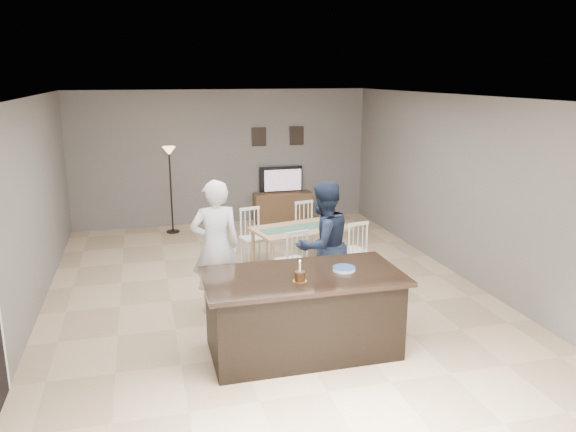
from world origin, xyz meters
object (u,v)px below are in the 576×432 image
object	(u,v)px
dining_table	(301,235)
floor_lamp	(170,166)
man	(323,245)
woman	(216,247)
television	(282,180)
kitchen_island	(303,313)
plate_stack	(344,269)
birthday_cake	(300,276)
tv_console	(283,207)

from	to	relation	value
dining_table	floor_lamp	distance (m)	3.34
man	floor_lamp	world-z (taller)	man
woman	floor_lamp	world-z (taller)	woman
television	man	bearing A→B (deg)	82.41
man	dining_table	size ratio (longest dim) A/B	0.87
kitchen_island	plate_stack	bearing A→B (deg)	0.26
woman	plate_stack	bearing A→B (deg)	132.11
man	birthday_cake	xyz separation A→B (m)	(-0.69, -1.31, 0.11)
dining_table	tv_console	bearing A→B (deg)	68.06
birthday_cake	floor_lamp	distance (m)	5.57
man	plate_stack	size ratio (longest dim) A/B	6.68
tv_console	television	xyz separation A→B (m)	(0.00, 0.07, 0.56)
television	birthday_cake	bearing A→B (deg)	77.53
woman	birthday_cake	distance (m)	1.68
birthday_cake	floor_lamp	bearing A→B (deg)	100.32
tv_console	woman	bearing A→B (deg)	-114.88
woman	floor_lamp	distance (m)	3.97
woman	dining_table	xyz separation A→B (m)	(1.48, 1.22, -0.29)
woman	man	world-z (taller)	woman
man	dining_table	bearing A→B (deg)	-115.74
dining_table	birthday_cake	bearing A→B (deg)	-119.29
birthday_cake	kitchen_island	bearing A→B (deg)	64.53
woman	man	xyz separation A→B (m)	(1.36, -0.22, -0.02)
woman	man	size ratio (longest dim) A/B	1.03
kitchen_island	woman	world-z (taller)	woman
television	woman	xyz separation A→B (m)	(-1.96, -4.29, 0.00)
dining_table	kitchen_island	bearing A→B (deg)	-118.59
woman	birthday_cake	xyz separation A→B (m)	(0.67, -1.54, 0.09)
birthday_cake	dining_table	size ratio (longest dim) A/B	0.12
tv_console	birthday_cake	distance (m)	5.94
woman	dining_table	distance (m)	1.94
tv_console	dining_table	distance (m)	3.05
tv_console	birthday_cake	xyz separation A→B (m)	(-1.29, -5.76, 0.65)
dining_table	floor_lamp	bearing A→B (deg)	110.77
woman	man	distance (m)	1.37
dining_table	plate_stack	bearing A→B (deg)	-108.53
woman	dining_table	world-z (taller)	woman
kitchen_island	woman	distance (m)	1.60
tv_console	woman	size ratio (longest dim) A/B	0.69
man	kitchen_island	bearing A→B (deg)	41.15
birthday_cake	plate_stack	world-z (taller)	birthday_cake
tv_console	man	world-z (taller)	man
birthday_cake	plate_stack	distance (m)	0.59
television	birthday_cake	xyz separation A→B (m)	(-1.29, -5.83, 0.09)
man	dining_table	distance (m)	1.47
tv_console	floor_lamp	world-z (taller)	floor_lamp
television	kitchen_island	bearing A→B (deg)	77.99
tv_console	man	size ratio (longest dim) A/B	0.71
kitchen_island	plate_stack	xyz separation A→B (m)	(0.47, 0.00, 0.47)
plate_stack	floor_lamp	xyz separation A→B (m)	(-1.55, 5.28, 0.38)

